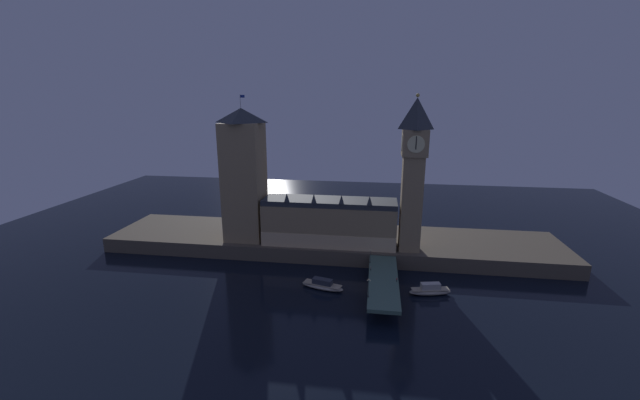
% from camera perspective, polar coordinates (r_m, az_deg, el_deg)
% --- Properties ---
extents(ground_plane, '(400.00, 400.00, 0.00)m').
position_cam_1_polar(ground_plane, '(163.84, 0.03, -12.08)').
color(ground_plane, black).
extents(embankment, '(220.00, 42.00, 6.90)m').
position_cam_1_polar(embankment, '(197.84, 1.66, -6.11)').
color(embankment, brown).
rests_on(embankment, ground_plane).
extents(parliament_hall, '(61.59, 16.91, 25.46)m').
position_cam_1_polar(parliament_hall, '(183.56, 1.37, -3.15)').
color(parliament_hall, '#9E845B').
rests_on(parliament_hall, embankment).
extents(clock_tower, '(11.17, 11.28, 68.53)m').
position_cam_1_polar(clock_tower, '(174.12, 13.40, 4.17)').
color(clock_tower, '#9E845B').
rests_on(clock_tower, embankment).
extents(victoria_tower, '(18.01, 18.01, 68.22)m').
position_cam_1_polar(victoria_tower, '(188.93, -10.99, 3.57)').
color(victoria_tower, '#9E845B').
rests_on(victoria_tower, embankment).
extents(bridge, '(11.33, 46.00, 6.27)m').
position_cam_1_polar(bridge, '(156.12, 9.17, -11.92)').
color(bridge, '#476656').
rests_on(bridge, ground_plane).
extents(pedestrian_mid_walk, '(0.38, 0.38, 1.67)m').
position_cam_1_polar(pedestrian_mid_walk, '(153.88, 11.11, -11.28)').
color(pedestrian_mid_walk, black).
rests_on(pedestrian_mid_walk, bridge).
extents(pedestrian_far_rail, '(0.38, 0.38, 1.79)m').
position_cam_1_polar(pedestrian_far_rail, '(161.35, 7.39, -9.81)').
color(pedestrian_far_rail, black).
rests_on(pedestrian_far_rail, bridge).
extents(street_lamp_near, '(1.34, 0.60, 6.99)m').
position_cam_1_polar(street_lamp_near, '(140.10, 7.09, -12.25)').
color(street_lamp_near, '#2D3333').
rests_on(street_lamp_near, bridge).
extents(street_lamp_far, '(1.34, 0.60, 6.11)m').
position_cam_1_polar(street_lamp_far, '(167.08, 7.34, -7.84)').
color(street_lamp_far, '#2D3333').
rests_on(street_lamp_far, bridge).
extents(boat_upstream, '(18.18, 9.18, 4.20)m').
position_cam_1_polar(boat_upstream, '(159.39, 0.35, -12.28)').
color(boat_upstream, '#B2A893').
rests_on(boat_upstream, ground_plane).
extents(boat_downstream, '(16.85, 7.48, 4.75)m').
position_cam_1_polar(boat_downstream, '(160.81, 15.73, -12.54)').
color(boat_downstream, '#B2A893').
rests_on(boat_downstream, ground_plane).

